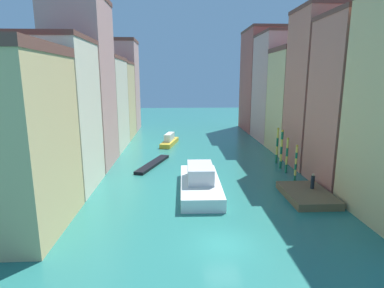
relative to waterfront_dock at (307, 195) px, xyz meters
The scene contains 21 objects.
ground_plane 18.93m from the waterfront_dock, 119.31° to the left, with size 154.00×154.00×0.00m, color #28756B.
building_left_0 25.53m from the waterfront_dock, 168.68° to the right, with size 6.79×9.39×13.65m.
building_left_1 25.61m from the waterfront_dock, behind, with size 6.79×8.20×15.20m.
building_left_2 29.29m from the waterfront_dock, 151.83° to the left, with size 6.79×8.76×20.99m.
building_left_3 33.95m from the waterfront_dock, 136.77° to the left, with size 6.79×10.71×14.55m.
building_left_4 41.32m from the waterfront_dock, 126.46° to the left, with size 6.79×9.23×14.30m.
building_left_5 49.11m from the waterfront_dock, 120.14° to the left, with size 6.79×8.03×19.26m.
building_right_1 10.85m from the waterfront_dock, 33.34° to the left, with size 6.79×7.33×17.59m.
building_right_2 15.89m from the waterfront_dock, 63.53° to the left, with size 6.79×7.24×19.65m.
building_right_3 21.48m from the waterfront_dock, 73.60° to the left, with size 6.79×8.47×15.75m.
building_right_4 30.66m from the waterfront_dock, 78.80° to the left, with size 6.79×10.39×19.09m.
building_right_5 41.76m from the waterfront_dock, 81.93° to the left, with size 6.79×11.94×21.41m.
waterfront_dock is the anchor object (origin of this frame).
person_on_dock 1.50m from the waterfront_dock, 43.73° to the left, with size 0.36×0.36×1.53m.
mooring_pole_0 5.46m from the waterfront_dock, 81.78° to the left, with size 0.27×0.27×4.14m.
mooring_pole_1 8.47m from the waterfront_dock, 84.31° to the left, with size 0.29×0.29×4.34m.
mooring_pole_2 10.30m from the waterfront_dock, 85.80° to the left, with size 0.34×0.34×5.00m.
mooring_pole_3 12.89m from the waterfront_dock, 85.22° to the left, with size 0.32×0.32×4.85m.
vaporetto_white 10.37m from the waterfront_dock, 166.80° to the left, with size 4.05×10.73×2.75m.
gondola_black 19.79m from the waterfront_dock, 141.96° to the left, with size 4.00×8.77×0.37m.
motorboat_0 28.64m from the waterfront_dock, 118.59° to the left, with size 3.17×7.22×1.97m.
Camera 1 is at (-3.06, -19.29, 11.22)m, focal length 28.94 mm.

